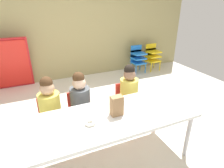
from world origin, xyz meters
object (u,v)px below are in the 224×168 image
at_px(seated_child_far_right, 129,89).
at_px(kid_chair_yellow_stack, 153,55).
at_px(kid_chair_blue_stack, 138,57).
at_px(folded_activity_table, 7,65).
at_px(donut_powdered_on_plate, 90,123).
at_px(seated_child_middle_seat, 80,99).
at_px(paper_plate_near_edge, 90,124).
at_px(craft_table, 108,121).
at_px(seated_child_near_camera, 50,105).
at_px(paper_bag_brown, 117,106).

bearing_deg(seated_child_far_right, kid_chair_yellow_stack, 47.06).
distance_m(kid_chair_blue_stack, folded_activity_table, 2.97).
relative_size(kid_chair_yellow_stack, donut_powdered_on_plate, 6.02).
height_order(seated_child_middle_seat, paper_plate_near_edge, seated_child_middle_seat).
bearing_deg(folded_activity_table, donut_powdered_on_plate, -71.62).
bearing_deg(kid_chair_yellow_stack, donut_powdered_on_plate, -135.11).
bearing_deg(seated_child_middle_seat, paper_plate_near_edge, -96.23).
bearing_deg(seated_child_middle_seat, kid_chair_blue_stack, 42.91).
relative_size(craft_table, folded_activity_table, 1.77).
bearing_deg(seated_child_far_right, seated_child_near_camera, 180.00).
xyz_separation_m(kid_chair_yellow_stack, donut_powdered_on_plate, (-2.52, -2.51, 0.23)).
bearing_deg(paper_plate_near_edge, folded_activity_table, 108.38).
xyz_separation_m(kid_chair_blue_stack, paper_bag_brown, (-1.75, -2.45, 0.32)).
height_order(seated_child_near_camera, seated_child_middle_seat, same).
bearing_deg(kid_chair_yellow_stack, seated_child_middle_seat, -142.81).
relative_size(craft_table, donut_powdered_on_plate, 17.01).
distance_m(seated_child_far_right, kid_chair_yellow_stack, 2.54).
bearing_deg(paper_plate_near_edge, seated_child_far_right, 39.53).
relative_size(seated_child_far_right, folded_activity_table, 0.84).
bearing_deg(donut_powdered_on_plate, paper_bag_brown, 11.16).
xyz_separation_m(kid_chair_blue_stack, donut_powdered_on_plate, (-2.07, -2.51, 0.23)).
height_order(kid_chair_yellow_stack, paper_bag_brown, paper_bag_brown).
xyz_separation_m(craft_table, seated_child_far_right, (0.58, 0.59, 0.00)).
bearing_deg(seated_child_far_right, seated_child_middle_seat, 180.00).
xyz_separation_m(seated_child_far_right, folded_activity_table, (-1.68, 2.03, -0.02)).
relative_size(seated_child_near_camera, paper_bag_brown, 4.17).
xyz_separation_m(seated_child_far_right, paper_plate_near_edge, (-0.79, -0.65, 0.05)).
distance_m(paper_plate_near_edge, donut_powdered_on_plate, 0.02).
xyz_separation_m(craft_table, paper_bag_brown, (0.10, 0.00, 0.16)).
height_order(kid_chair_yellow_stack, folded_activity_table, folded_activity_table).
bearing_deg(seated_child_near_camera, folded_activity_table, 105.91).
distance_m(kid_chair_yellow_stack, paper_bag_brown, 3.31).
height_order(craft_table, donut_powdered_on_plate, donut_powdered_on_plate).
bearing_deg(paper_bag_brown, paper_plate_near_edge, -168.84).
relative_size(seated_child_middle_seat, seated_child_far_right, 1.00).
relative_size(seated_child_far_right, paper_bag_brown, 4.17).
xyz_separation_m(paper_plate_near_edge, donut_powdered_on_plate, (0.00, 0.00, 0.02)).
height_order(craft_table, folded_activity_table, folded_activity_table).
height_order(craft_table, paper_plate_near_edge, paper_plate_near_edge).
distance_m(seated_child_near_camera, donut_powdered_on_plate, 0.73).
height_order(seated_child_middle_seat, donut_powdered_on_plate, seated_child_middle_seat).
bearing_deg(seated_child_near_camera, seated_child_far_right, 0.00).
xyz_separation_m(kid_chair_yellow_stack, folded_activity_table, (-3.41, 0.17, 0.14)).
relative_size(seated_child_near_camera, paper_plate_near_edge, 5.10).
distance_m(seated_child_far_right, donut_powdered_on_plate, 1.03).
bearing_deg(paper_bag_brown, seated_child_middle_seat, 112.71).
bearing_deg(craft_table, folded_activity_table, 112.87).
height_order(seated_child_far_right, paper_plate_near_edge, seated_child_far_right).
height_order(craft_table, seated_child_far_right, seated_child_far_right).
distance_m(craft_table, seated_child_far_right, 0.83).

